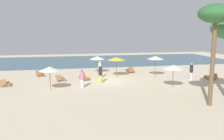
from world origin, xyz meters
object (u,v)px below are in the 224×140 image
umbrella_4 (155,58)px  lounger_0 (6,84)px  lounger_1 (85,78)px  palm_1 (216,17)px  lounger_3 (61,79)px  umbrella_1 (117,59)px  person_2 (100,69)px  umbrella_2 (50,69)px  lounger_2 (130,71)px  person_0 (191,71)px  umbrella_0 (97,58)px  lounger_4 (210,78)px  person_3 (82,78)px  person_1 (100,74)px  umbrella_3 (173,67)px  lounger_5 (41,74)px

umbrella_4 → lounger_0: (-15.40, -1.63, -1.93)m
lounger_1 → palm_1: bearing=-53.6°
lounger_3 → umbrella_1: bearing=7.5°
palm_1 → lounger_0: bearing=148.8°
person_2 → palm_1: (5.92, -10.79, 4.93)m
umbrella_2 → lounger_2: 11.78m
person_0 → umbrella_4: bearing=140.1°
umbrella_0 → lounger_4: umbrella_0 is taller
palm_1 → person_3: bearing=139.8°
umbrella_0 → person_0: bearing=-32.6°
palm_1 → lounger_4: bearing=55.6°
umbrella_4 → lounger_2: bearing=124.7°
lounger_0 → lounger_4: 20.47m
lounger_3 → person_1: 4.39m
palm_1 → lounger_3: bearing=133.9°
umbrella_2 → palm_1: bearing=-31.0°
lounger_3 → person_0: bearing=-9.5°
umbrella_1 → umbrella_3: bearing=-56.3°
lounger_3 → lounger_2: bearing=21.1°
umbrella_3 → person_3: (-8.05, 1.45, -1.00)m
umbrella_2 → lounger_1: 5.28m
umbrella_0 → lounger_5: size_ratio=1.19×
umbrella_0 → lounger_2: bearing=-5.0°
lounger_3 → lounger_4: bearing=-9.4°
umbrella_1 → person_2: bearing=-166.6°
umbrella_3 → lounger_3: (-10.01, 5.05, -1.68)m
lounger_1 → lounger_3: 2.46m
lounger_3 → person_0: size_ratio=1.04×
umbrella_3 → person_0: umbrella_3 is taller
lounger_5 → person_3: (4.21, -6.64, 0.67)m
person_2 → person_0: bearing=-15.5°
person_3 → lounger_3: bearing=118.5°
lounger_4 → lounger_5: bearing=162.5°
person_2 → person_3: 4.51m
umbrella_0 → person_2: bearing=-93.1°
umbrella_3 → lounger_3: size_ratio=1.14×
umbrella_2 → person_1: size_ratio=1.16×
umbrella_1 → lounger_5: 8.85m
umbrella_3 → person_1: bearing=153.2°
umbrella_2 → lounger_4: bearing=4.9°
umbrella_4 → lounger_3: (-10.45, -0.27, -1.93)m
umbrella_0 → lounger_1: 4.50m
lounger_0 → lounger_3: lounger_0 is taller
umbrella_1 → person_2: size_ratio=1.17×
lounger_5 → lounger_3: bearing=-53.4°
palm_1 → lounger_5: bearing=132.4°
person_0 → person_3: size_ratio=1.03×
person_1 → palm_1: bearing=-53.9°
lounger_3 → person_2: size_ratio=0.96×
umbrella_2 → palm_1: 13.31m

